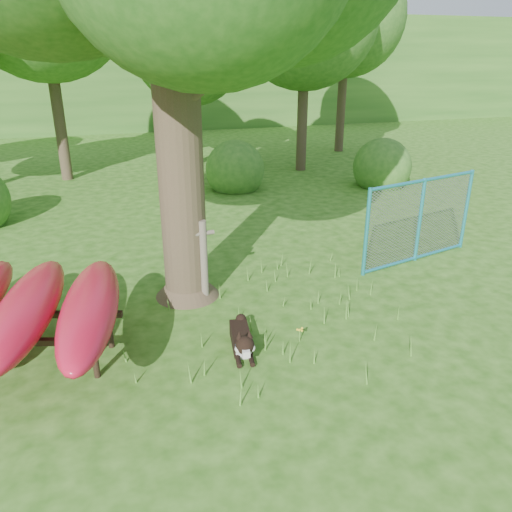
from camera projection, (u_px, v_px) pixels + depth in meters
name	position (u px, v px, depth m)	size (l,w,h in m)	color
ground	(268.00, 355.00, 6.95)	(80.00, 80.00, 0.00)	#235010
wooden_post	(204.00, 259.00, 8.21)	(0.39, 0.15, 1.42)	brown
husky_dog	(242.00, 341.00, 6.96)	(0.40, 1.10, 0.50)	black
fence_section	(420.00, 220.00, 9.82)	(2.83, 0.76, 2.82)	teal
wildflower_clump	(300.00, 331.00, 7.21)	(0.10, 0.10, 0.22)	#528B2D
bg_tree_c	(189.00, 47.00, 17.30)	(4.00, 4.00, 6.12)	#392C1F
bg_tree_d	(306.00, 14.00, 16.15)	(4.80, 4.80, 7.50)	#392C1F
bg_tree_e	(347.00, 17.00, 19.58)	(4.60, 4.60, 7.55)	#392C1F
shrub_right	(380.00, 186.00, 15.83)	(1.80, 1.80, 1.80)	#2D5F1E
shrub_mid	(235.00, 189.00, 15.46)	(1.80, 1.80, 1.80)	#2D5F1E
wooded_hillside	(121.00, 70.00, 30.55)	(80.00, 12.00, 6.00)	#2D5F1E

